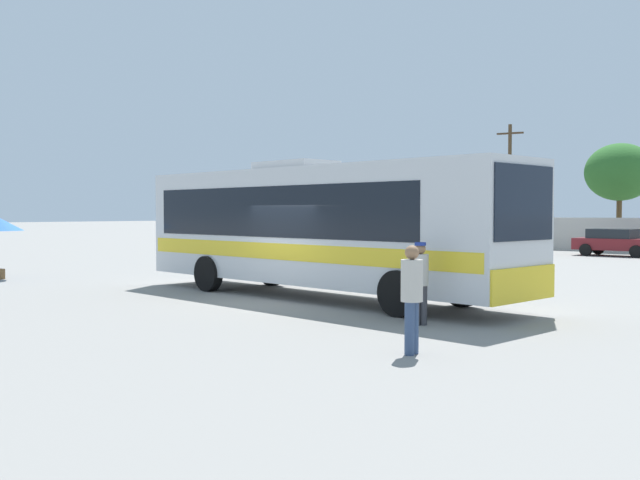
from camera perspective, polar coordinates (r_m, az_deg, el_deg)
ground_plane at (r=27.00m, az=11.79°, el=-2.77°), size 300.00×300.00×0.00m
perimeter_wall at (r=45.34m, az=23.85°, el=0.34°), size 80.00×0.30×2.00m
coach_bus_silver_yellow at (r=19.64m, az=-0.39°, el=1.24°), size 12.59×3.74×3.73m
attendant_by_bus_door at (r=14.96m, az=7.90°, el=-2.99°), size 0.48×0.48×1.70m
passenger_waiting_on_apron at (r=11.88m, az=7.25°, el=-4.15°), size 0.41×0.41×1.78m
parked_car_leftmost_silver at (r=46.63m, az=7.35°, el=0.26°), size 4.39×2.08×1.41m
parked_car_second_silver at (r=44.14m, az=14.08°, el=0.17°), size 4.27×2.02×1.53m
parked_car_third_maroon at (r=41.35m, az=22.26°, el=-0.11°), size 4.22×2.07×1.44m
utility_pole_near at (r=50.51m, az=14.71°, el=4.37°), size 1.80×0.41×8.23m
roadside_tree_left at (r=55.50m, az=6.22°, el=4.18°), size 3.38×3.38×5.71m
roadside_tree_midleft at (r=51.54m, az=14.69°, el=4.15°), size 3.97×3.97×5.84m
roadside_tree_midright at (r=47.96m, az=22.55°, el=4.95°), size 4.13×4.13×6.53m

